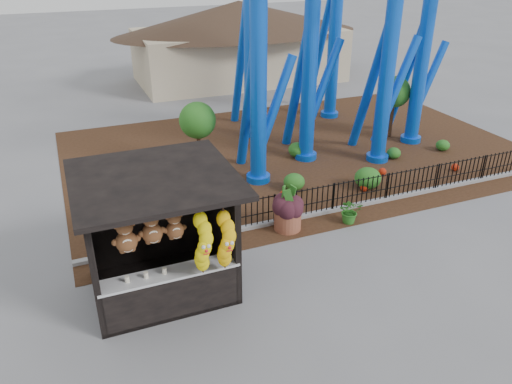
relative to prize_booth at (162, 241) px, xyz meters
name	(u,v)px	position (x,y,z in m)	size (l,w,h in m)	color
ground	(294,287)	(2.97, -0.91, -1.52)	(120.00, 120.00, 0.00)	slate
mulch_bed	(296,151)	(6.97, 7.09, -1.51)	(18.00, 12.00, 0.02)	#331E11
curb	(365,203)	(6.97, 2.09, -1.46)	(18.00, 0.18, 0.12)	gray
prize_booth	(162,241)	(0.00, 0.00, 0.00)	(3.50, 3.40, 3.12)	black
picket_fence	(390,187)	(7.87, 2.09, -1.02)	(12.20, 0.06, 1.00)	black
terracotta_planter	(288,219)	(4.00, 1.68, -1.19)	(0.80, 0.80, 0.65)	brown
planter_foliage	(288,200)	(4.00, 1.68, -0.54)	(0.70, 0.70, 0.64)	#31131C
potted_plant	(350,211)	(5.91, 1.32, -1.12)	(0.71, 0.62, 0.79)	#1A591A
landscaping	(349,167)	(7.68, 4.29, -1.21)	(8.22, 4.22, 0.72)	#245E1B
pavilion	(239,28)	(8.97, 19.09, 1.55)	(15.00, 15.00, 4.80)	#BFAD8C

